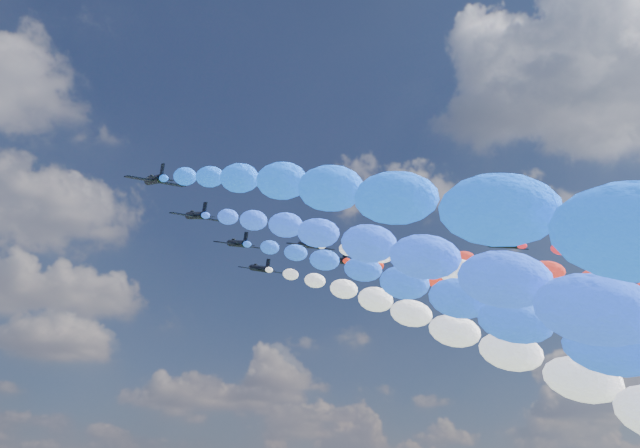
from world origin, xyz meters
TOP-DOWN VIEW (x-y plane):
  - jet_0 at (-30.68, -6.18)m, footprint 8.25×11.05m
  - trail_0 at (-30.68, -67.56)m, footprint 6.02×120.21m
  - jet_1 at (-20.98, 4.45)m, footprint 7.89×10.79m
  - trail_1 at (-20.98, -56.92)m, footprint 6.02×120.21m
  - jet_2 at (-10.22, 14.16)m, footprint 8.09×10.94m
  - trail_2 at (-10.22, -47.21)m, footprint 6.02×120.21m
  - jet_3 at (0.76, 9.15)m, footprint 8.32×11.10m
  - trail_3 at (0.76, -52.22)m, footprint 6.02×120.21m
  - jet_4 at (-0.80, 26.11)m, footprint 7.93×10.82m
  - trail_4 at (-0.80, -35.26)m, footprint 6.02×120.21m
  - jet_5 at (8.79, 14.73)m, footprint 8.02×10.88m
  - trail_5 at (8.79, -46.64)m, footprint 6.02×120.21m
  - jet_6 at (18.93, 4.16)m, footprint 8.29×11.08m
  - jet_7 at (29.37, -6.35)m, footprint 8.45×11.20m

SIDE VIEW (x-z plane):
  - trail_0 at x=-30.68m, z-range 51.61..107.34m
  - trail_1 at x=-20.98m, z-range 51.61..107.34m
  - trail_2 at x=-10.22m, z-range 51.61..107.34m
  - trail_3 at x=0.76m, z-range 51.61..107.34m
  - trail_4 at x=-0.80m, z-range 51.61..107.34m
  - trail_5 at x=8.79m, z-range 51.61..107.34m
  - jet_0 at x=-30.68m, z-range 102.98..108.39m
  - jet_1 at x=-20.98m, z-range 102.98..108.39m
  - jet_2 at x=-10.22m, z-range 102.98..108.39m
  - jet_3 at x=0.76m, z-range 102.98..108.39m
  - jet_4 at x=-0.80m, z-range 102.98..108.39m
  - jet_5 at x=8.79m, z-range 102.98..108.39m
  - jet_6 at x=18.93m, z-range 102.98..108.39m
  - jet_7 at x=29.37m, z-range 102.98..108.39m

